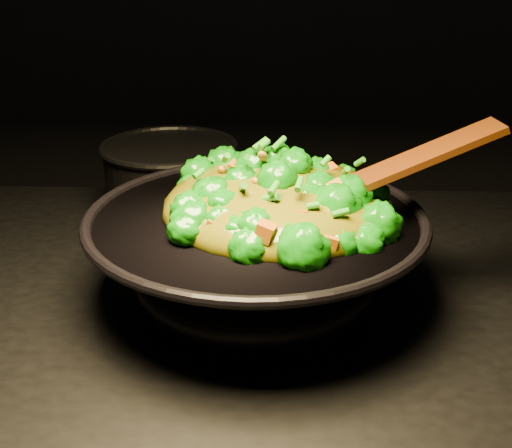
# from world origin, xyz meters

# --- Properties ---
(wok) EXTENTS (0.57, 0.57, 0.13)m
(wok) POSITION_xyz_m (0.09, 0.01, 0.96)
(wok) COLOR black
(wok) RESTS_ON stovetop
(stir_fry) EXTENTS (0.35, 0.35, 0.11)m
(stir_fry) POSITION_xyz_m (0.12, 0.03, 1.08)
(stir_fry) COLOR #0F6907
(stir_fry) RESTS_ON wok
(spatula) EXTENTS (0.33, 0.09, 0.14)m
(spatula) POSITION_xyz_m (0.24, 0.01, 1.08)
(spatula) COLOR #330B03
(spatula) RESTS_ON wok
(back_pot) EXTENTS (0.27, 0.27, 0.14)m
(back_pot) POSITION_xyz_m (-0.07, 0.32, 0.97)
(back_pot) COLOR black
(back_pot) RESTS_ON stovetop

